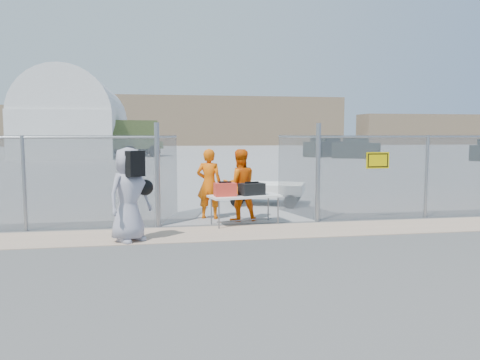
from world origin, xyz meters
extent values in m
plane|color=#484848|center=(0.00, 0.00, 0.00)|extent=(160.00, 160.00, 0.00)
cube|color=gray|center=(0.00, 42.00, 0.01)|extent=(160.00, 80.00, 0.01)
cube|color=tan|center=(0.00, 1.00, 0.01)|extent=(44.00, 1.60, 0.01)
cube|color=red|center=(-0.40, 1.82, 0.89)|extent=(0.53, 0.38, 0.32)
cube|color=black|center=(0.28, 1.91, 0.88)|extent=(0.68, 0.52, 0.29)
imported|color=#F26107|center=(-0.68, 2.85, 0.92)|extent=(0.79, 0.66, 1.85)
imported|color=#F26107|center=(0.06, 2.45, 0.92)|extent=(0.95, 0.76, 1.84)
imported|color=#9A98A8|center=(-2.58, 0.54, 0.98)|extent=(1.14, 1.09, 1.96)
camera|label=1|loc=(-1.93, -9.27, 2.24)|focal=35.00mm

